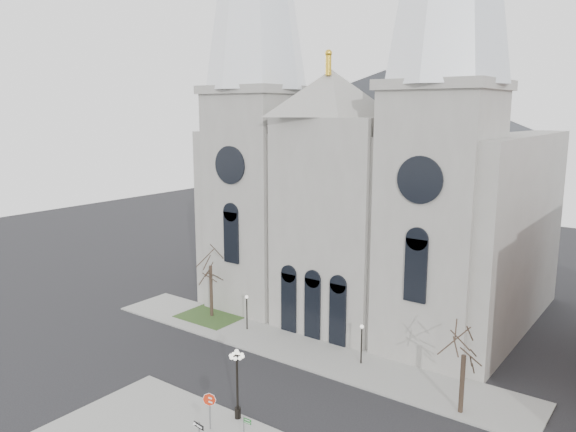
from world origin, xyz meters
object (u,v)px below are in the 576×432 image
Objects in this scene: globe_lamp at (237,375)px; street_name_sign at (245,428)px; one_way_sign at (199,432)px; stop_sign at (210,403)px.

globe_lamp is 2.47× the size of street_name_sign.
street_name_sign is at bearing 59.03° from one_way_sign.
one_way_sign is at bearing -64.97° from stop_sign.
stop_sign reaches higher than street_name_sign.
globe_lamp is 3.72m from street_name_sign.
stop_sign is at bearing -105.87° from globe_lamp.
globe_lamp reaches higher than street_name_sign.
globe_lamp is 2.37× the size of one_way_sign.
globe_lamp is at bearing 68.57° from stop_sign.
stop_sign is 2.64m from one_way_sign.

